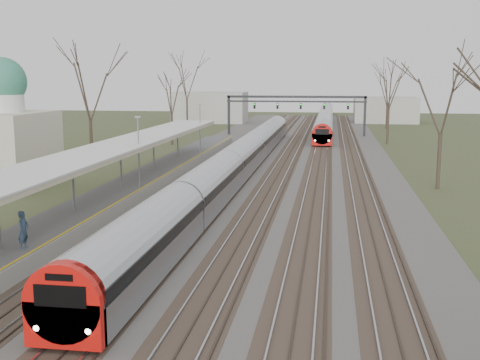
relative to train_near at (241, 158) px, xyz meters
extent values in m
cube|color=#474442|center=(2.50, 7.34, -1.43)|extent=(24.00, 160.00, 0.10)
cube|color=#4C3828|center=(-3.50, 7.34, -1.39)|extent=(2.60, 160.00, 0.06)
cube|color=gray|center=(-4.22, 7.34, -1.32)|extent=(0.07, 160.00, 0.12)
cube|color=gray|center=(-2.78, 7.34, -1.32)|extent=(0.07, 160.00, 0.12)
cube|color=#4C3828|center=(0.00, 7.34, -1.39)|extent=(2.60, 160.00, 0.06)
cube|color=gray|center=(-0.72, 7.34, -1.32)|extent=(0.07, 160.00, 0.12)
cube|color=gray|center=(0.72, 7.34, -1.32)|extent=(0.07, 160.00, 0.12)
cube|color=#4C3828|center=(3.50, 7.34, -1.39)|extent=(2.60, 160.00, 0.06)
cube|color=gray|center=(2.78, 7.34, -1.32)|extent=(0.07, 160.00, 0.12)
cube|color=gray|center=(4.22, 7.34, -1.32)|extent=(0.07, 160.00, 0.12)
cube|color=#4C3828|center=(7.00, 7.34, -1.39)|extent=(2.60, 160.00, 0.06)
cube|color=gray|center=(6.28, 7.34, -1.32)|extent=(0.07, 160.00, 0.12)
cube|color=gray|center=(7.72, 7.34, -1.32)|extent=(0.07, 160.00, 0.12)
cube|color=#4C3828|center=(10.50, 7.34, -1.39)|extent=(2.60, 160.00, 0.06)
cube|color=gray|center=(9.78, 7.34, -1.32)|extent=(0.07, 160.00, 0.12)
cube|color=gray|center=(11.22, 7.34, -1.32)|extent=(0.07, 160.00, 0.12)
cube|color=#9E9B93|center=(-6.55, -10.16, -0.98)|extent=(3.50, 69.00, 1.00)
cylinder|color=slate|center=(-6.55, -21.66, 1.02)|extent=(0.14, 0.14, 3.00)
cylinder|color=slate|center=(-6.55, -13.66, 1.02)|extent=(0.14, 0.14, 3.00)
cylinder|color=slate|center=(-6.55, -5.66, 1.02)|extent=(0.14, 0.14, 3.00)
cylinder|color=slate|center=(-6.55, 2.34, 1.02)|extent=(0.14, 0.14, 3.00)
cube|color=silver|center=(-6.55, -14.66, 2.57)|extent=(4.10, 50.00, 0.12)
cube|color=#BFB394|center=(-6.55, -14.66, 2.40)|extent=(4.10, 50.00, 0.25)
cylinder|color=silver|center=(-17.50, -9.66, 5.72)|extent=(3.20, 3.20, 2.50)
sphere|color=#2F7560|center=(-17.50, -9.66, 6.92)|extent=(3.80, 3.80, 3.80)
cube|color=black|center=(-7.50, 37.34, 1.52)|extent=(0.35, 0.35, 6.00)
cube|color=black|center=(13.00, 37.34, 1.52)|extent=(0.35, 0.35, 6.00)
cube|color=black|center=(2.75, 37.34, 4.42)|extent=(21.00, 0.35, 0.35)
cube|color=black|center=(2.75, 37.34, 3.72)|extent=(21.00, 0.25, 0.25)
cube|color=black|center=(-3.50, 37.14, 3.02)|extent=(0.32, 0.22, 0.85)
sphere|color=#0CFF19|center=(-3.50, 37.00, 3.27)|extent=(0.16, 0.16, 0.16)
cube|color=black|center=(0.00, 37.14, 3.02)|extent=(0.32, 0.22, 0.85)
sphere|color=#0CFF19|center=(0.00, 37.00, 3.27)|extent=(0.16, 0.16, 0.16)
cube|color=black|center=(3.50, 37.14, 3.02)|extent=(0.32, 0.22, 0.85)
sphere|color=#0CFF19|center=(3.50, 37.00, 3.27)|extent=(0.16, 0.16, 0.16)
cube|color=black|center=(7.00, 37.14, 3.02)|extent=(0.32, 0.22, 0.85)
sphere|color=#0CFF19|center=(7.00, 37.00, 3.27)|extent=(0.16, 0.16, 0.16)
cube|color=black|center=(10.50, 37.14, 3.02)|extent=(0.32, 0.22, 0.85)
sphere|color=#0CFF19|center=(10.50, 37.00, 3.27)|extent=(0.16, 0.16, 0.16)
cylinder|color=#2D231C|center=(-14.50, 0.34, 1.00)|extent=(0.30, 0.30, 4.95)
cylinder|color=#2D231C|center=(16.50, -5.66, 0.77)|extent=(0.30, 0.30, 4.50)
cube|color=#A0A2AA|center=(0.00, 0.24, -0.38)|extent=(2.55, 75.00, 1.60)
cylinder|color=#A0A2AA|center=(0.00, 0.24, 0.27)|extent=(2.60, 74.70, 2.60)
cube|color=black|center=(0.00, 0.24, 0.37)|extent=(2.62, 74.40, 0.55)
cube|color=red|center=(0.00, -37.16, -0.43)|extent=(2.55, 0.50, 1.50)
cylinder|color=red|center=(0.00, -37.11, 0.27)|extent=(2.60, 0.60, 2.60)
cube|color=black|center=(0.00, -37.38, 0.57)|extent=(1.70, 0.12, 0.70)
sphere|color=white|center=(-0.85, -37.36, -0.53)|extent=(0.22, 0.22, 0.22)
sphere|color=white|center=(0.85, -37.36, -0.53)|extent=(0.22, 0.22, 0.22)
cube|color=black|center=(0.00, 0.24, -1.30)|extent=(1.80, 74.00, 0.35)
cube|color=#A0A2AA|center=(7.00, 59.46, -0.38)|extent=(2.55, 75.00, 1.60)
cylinder|color=#A0A2AA|center=(7.00, 59.46, 0.27)|extent=(2.60, 74.70, 2.60)
cube|color=black|center=(7.00, 59.46, 0.37)|extent=(2.62, 74.40, 0.55)
cube|color=red|center=(7.00, 22.06, -0.43)|extent=(2.55, 0.50, 1.50)
cylinder|color=red|center=(7.00, 22.11, 0.27)|extent=(2.60, 0.60, 2.60)
cube|color=black|center=(7.00, 21.84, 0.57)|extent=(1.70, 0.12, 0.70)
sphere|color=white|center=(6.15, 21.86, -0.53)|extent=(0.22, 0.22, 0.22)
sphere|color=white|center=(7.85, 21.86, -0.53)|extent=(0.22, 0.22, 0.22)
cube|color=black|center=(7.00, 59.46, -1.30)|extent=(1.80, 74.00, 0.35)
imported|color=#30425D|center=(-5.50, -29.41, 0.41)|extent=(0.44, 0.65, 1.78)
camera|label=1|loc=(8.11, -53.96, 7.17)|focal=45.00mm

